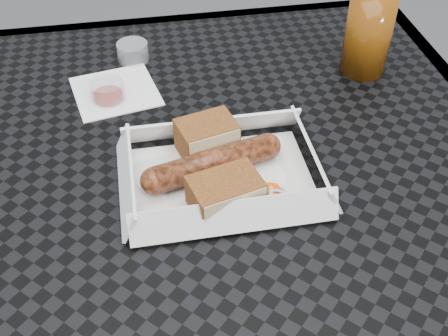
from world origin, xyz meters
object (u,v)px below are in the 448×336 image
(bratwurst, at_px, (213,163))
(drink_glass, at_px, (368,35))
(patio_table, at_px, (221,196))
(food_tray, at_px, (223,179))

(bratwurst, distance_m, drink_glass, 0.34)
(bratwurst, height_order, drink_glass, drink_glass)
(patio_table, xyz_separation_m, bratwurst, (-0.02, -0.04, 0.10))
(bratwurst, bearing_deg, drink_glass, 36.41)
(food_tray, bearing_deg, drink_glass, 38.87)
(bratwurst, bearing_deg, patio_table, 66.00)
(patio_table, height_order, drink_glass, drink_glass)
(drink_glass, bearing_deg, patio_table, -147.31)
(food_tray, distance_m, drink_glass, 0.34)
(drink_glass, bearing_deg, food_tray, -141.13)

